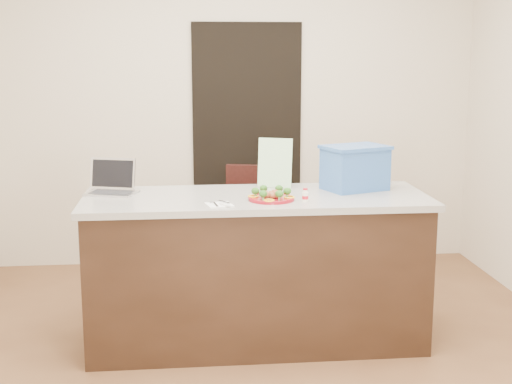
{
  "coord_description": "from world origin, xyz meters",
  "views": [
    {
      "loc": [
        -0.42,
        -3.9,
        1.77
      ],
      "look_at": [
        -0.01,
        0.2,
        0.95
      ],
      "focal_mm": 50.0,
      "sensor_mm": 36.0,
      "label": 1
    }
  ],
  "objects": [
    {
      "name": "laptop",
      "position": [
        -0.86,
        0.43,
        0.98
      ],
      "size": [
        0.34,
        0.31,
        0.21
      ],
      "rotation": [
        0.0,
        0.0,
        -0.3
      ],
      "color": "#B7B7BC",
      "rests_on": "island"
    },
    {
      "name": "ground",
      "position": [
        0.0,
        0.0,
        0.0
      ],
      "size": [
        4.0,
        4.0,
        0.0
      ],
      "primitive_type": "plane",
      "color": "brown",
      "rests_on": "ground"
    },
    {
      "name": "fork",
      "position": [
        -0.25,
        0.01,
        0.93
      ],
      "size": [
        0.03,
        0.14,
        0.0
      ],
      "rotation": [
        0.0,
        0.0,
        0.14
      ],
      "color": "silver",
      "rests_on": "napkin"
    },
    {
      "name": "chair",
      "position": [
        0.09,
        1.12,
        0.54
      ],
      "size": [
        0.51,
        0.52,
        0.95
      ],
      "rotation": [
        0.0,
        0.0,
        -0.26
      ],
      "color": "black",
      "rests_on": "ground"
    },
    {
      "name": "island",
      "position": [
        0.0,
        0.25,
        0.46
      ],
      "size": [
        2.06,
        0.76,
        0.92
      ],
      "color": "black",
      "rests_on": "ground"
    },
    {
      "name": "room_shell",
      "position": [
        0.0,
        0.0,
        1.62
      ],
      "size": [
        4.0,
        4.0,
        4.0
      ],
      "color": "white",
      "rests_on": "ground"
    },
    {
      "name": "doorway",
      "position": [
        0.1,
        1.98,
        1.0
      ],
      "size": [
        0.9,
        0.02,
        2.0
      ],
      "primitive_type": "cube",
      "color": "black",
      "rests_on": "ground"
    },
    {
      "name": "plate",
      "position": [
        0.07,
        0.12,
        0.93
      ],
      "size": [
        0.27,
        0.27,
        0.02
      ],
      "rotation": [
        0.0,
        0.0,
        -0.41
      ],
      "color": "maroon",
      "rests_on": "island"
    },
    {
      "name": "knife",
      "position": [
        -0.2,
        -0.01,
        0.93
      ],
      "size": [
        0.07,
        0.17,
        0.01
      ],
      "rotation": [
        0.0,
        0.0,
        0.61
      ],
      "color": "silver",
      "rests_on": "napkin"
    },
    {
      "name": "blue_box",
      "position": [
        0.63,
        0.38,
        1.06
      ],
      "size": [
        0.45,
        0.39,
        0.28
      ],
      "rotation": [
        0.0,
        0.0,
        0.37
      ],
      "color": "#2D59A4",
      "rests_on": "island"
    },
    {
      "name": "napkin",
      "position": [
        -0.23,
        0.01,
        0.92
      ],
      "size": [
        0.17,
        0.17,
        0.01
      ],
      "primitive_type": "cube",
      "rotation": [
        0.0,
        0.0,
        0.22
      ],
      "color": "silver",
      "rests_on": "island"
    },
    {
      "name": "leaflet",
      "position": [
        0.15,
        0.52,
        1.08
      ],
      "size": [
        0.22,
        0.12,
        0.31
      ],
      "primitive_type": "cube",
      "rotation": [
        -0.14,
        0.0,
        -0.33
      ],
      "color": "white",
      "rests_on": "island"
    },
    {
      "name": "pepper_rings",
      "position": [
        0.07,
        0.12,
        0.94
      ],
      "size": [
        0.27,
        0.27,
        0.01
      ],
      "color": "yellow",
      "rests_on": "plate"
    },
    {
      "name": "broccoli",
      "position": [
        0.07,
        0.12,
        0.97
      ],
      "size": [
        0.23,
        0.22,
        0.04
      ],
      "color": "#1E4B14",
      "rests_on": "plate"
    },
    {
      "name": "yogurt_bottle",
      "position": [
        0.26,
        0.06,
        0.95
      ],
      "size": [
        0.04,
        0.04,
        0.08
      ],
      "rotation": [
        0.0,
        0.0,
        0.24
      ],
      "color": "silver",
      "rests_on": "island"
    },
    {
      "name": "meatballs",
      "position": [
        0.08,
        0.11,
        0.96
      ],
      "size": [
        0.11,
        0.11,
        0.04
      ],
      "color": "brown",
      "rests_on": "plate"
    }
  ]
}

